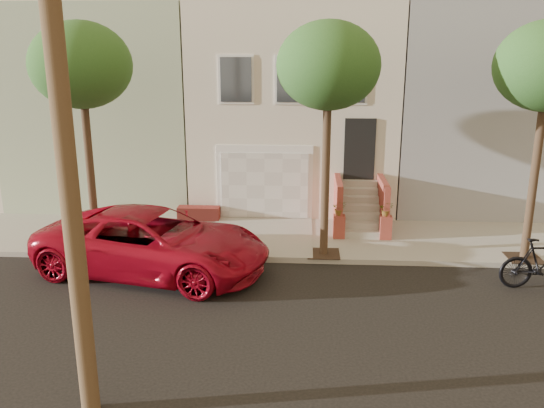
{
  "coord_description": "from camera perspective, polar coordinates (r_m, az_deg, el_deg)",
  "views": [
    {
      "loc": [
        0.45,
        -10.96,
        5.78
      ],
      "look_at": [
        -0.4,
        3.0,
        1.83
      ],
      "focal_mm": 37.07,
      "sensor_mm": 36.0,
      "label": 1
    }
  ],
  "objects": [
    {
      "name": "ground",
      "position": [
        12.4,
        1.02,
        -12.03
      ],
      "size": [
        90.0,
        90.0,
        0.0
      ],
      "primitive_type": "plane",
      "color": "black",
      "rests_on": "ground"
    },
    {
      "name": "sidewalk",
      "position": [
        17.29,
        1.79,
        -3.52
      ],
      "size": [
        40.0,
        3.7,
        0.15
      ],
      "primitive_type": "cube",
      "color": "#9B998C",
      "rests_on": "ground"
    },
    {
      "name": "house_row",
      "position": [
        22.26,
        2.34,
        10.24
      ],
      "size": [
        33.1,
        11.7,
        7.0
      ],
      "color": "beige",
      "rests_on": "sidewalk"
    },
    {
      "name": "tree_left",
      "position": [
        16.02,
        -18.84,
        13.07
      ],
      "size": [
        2.7,
        2.57,
        6.3
      ],
      "color": "#2D2116",
      "rests_on": "sidewalk"
    },
    {
      "name": "tree_mid",
      "position": [
        14.88,
        5.76,
        13.66
      ],
      "size": [
        2.7,
        2.57,
        6.3
      ],
      "color": "#2D2116",
      "rests_on": "sidewalk"
    },
    {
      "name": "pickup_truck",
      "position": [
        14.99,
        -11.97,
        -3.82
      ],
      "size": [
        6.54,
        4.04,
        1.69
      ],
      "primitive_type": "imported",
      "rotation": [
        0.0,
        0.0,
        1.36
      ],
      "color": "maroon",
      "rests_on": "ground"
    },
    {
      "name": "motorcycle",
      "position": [
        15.35,
        25.84,
        -5.44
      ],
      "size": [
        2.2,
        0.79,
        1.29
      ],
      "primitive_type": "imported",
      "rotation": [
        0.0,
        0.0,
        1.66
      ],
      "color": "black",
      "rests_on": "ground"
    }
  ]
}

